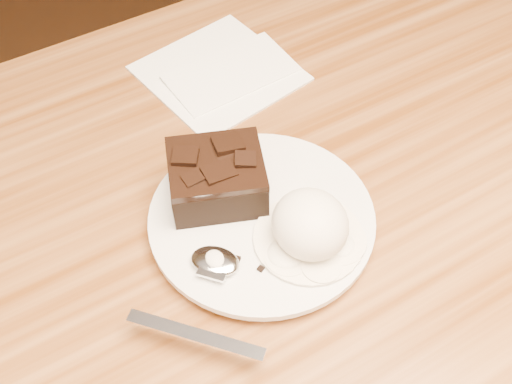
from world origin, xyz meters
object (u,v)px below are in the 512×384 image
plate (262,221)px  ice_cream_scoop (310,224)px  spoon (215,262)px  brownie (217,180)px  napkin (219,72)px

plate → ice_cream_scoop: bearing=-63.8°
plate → spoon: spoon is taller
ice_cream_scoop → plate: bearing=116.2°
brownie → spoon: size_ratio=0.50×
plate → ice_cream_scoop: ice_cream_scoop is taller
brownie → ice_cream_scoop: (0.04, -0.09, 0.00)m
plate → ice_cream_scoop: 0.06m
plate → napkin: 0.21m
ice_cream_scoop → napkin: size_ratio=0.46×
napkin → ice_cream_scoop: bearing=-100.8°
ice_cream_scoop → napkin: ice_cream_scoop is taller
brownie → ice_cream_scoop: ice_cream_scoop is taller
brownie → ice_cream_scoop: size_ratio=1.21×
brownie → spoon: bearing=-120.4°
ice_cream_scoop → napkin: 0.25m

